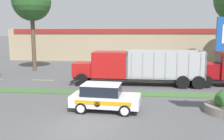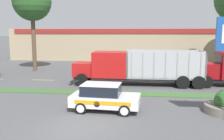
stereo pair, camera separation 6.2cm
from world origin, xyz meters
name	(u,v)px [view 1 (the left image)]	position (x,y,z in m)	size (l,w,h in m)	color
ground_plane	(80,128)	(0.00, 0.00, 0.00)	(600.00, 600.00, 0.00)	#515154
grass_verge	(102,93)	(0.00, 7.37, 0.03)	(120.00, 1.46, 0.06)	#3D6633
centre_line_3	(42,80)	(-6.79, 12.09, 0.00)	(2.40, 0.14, 0.01)	yellow
centre_line_4	(95,81)	(-1.39, 12.09, 0.00)	(2.40, 0.14, 0.01)	yellow
centre_line_5	(151,82)	(4.01, 12.09, 0.00)	(2.40, 0.14, 0.01)	yellow
centre_line_6	(209,84)	(9.41, 12.09, 0.00)	(2.40, 0.14, 0.01)	yellow
dump_truck_mid	(124,67)	(1.52, 10.98, 1.59)	(11.69, 2.84, 3.27)	black
rally_car	(104,97)	(0.82, 3.01, 0.86)	(4.28, 2.20, 1.69)	white
store_building_backdrop	(134,44)	(1.73, 35.07, 2.70)	(42.44, 12.10, 5.39)	tan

